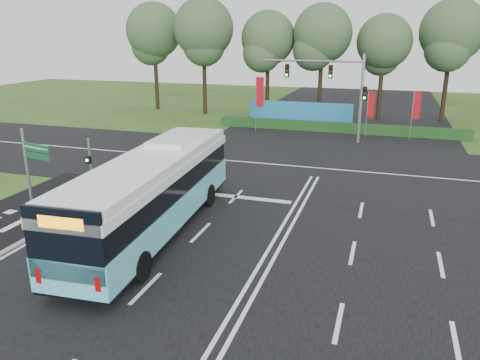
% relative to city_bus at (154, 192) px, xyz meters
% --- Properties ---
extents(ground, '(120.00, 120.00, 0.00)m').
position_rel_city_bus_xyz_m(ground, '(5.25, 0.46, -1.90)').
color(ground, '#31541C').
rests_on(ground, ground).
extents(road_main, '(20.00, 120.00, 0.04)m').
position_rel_city_bus_xyz_m(road_main, '(5.25, 0.46, -1.88)').
color(road_main, black).
rests_on(road_main, ground).
extents(road_cross, '(120.00, 14.00, 0.05)m').
position_rel_city_bus_xyz_m(road_cross, '(5.25, 12.46, -1.88)').
color(road_cross, black).
rests_on(road_cross, ground).
extents(kerb_strip, '(0.25, 18.00, 0.12)m').
position_rel_city_bus_xyz_m(kerb_strip, '(-4.85, -2.54, -1.84)').
color(kerb_strip, gray).
rests_on(kerb_strip, ground).
extents(city_bus, '(3.58, 13.33, 3.78)m').
position_rel_city_bus_xyz_m(city_bus, '(0.00, 0.00, 0.00)').
color(city_bus, '#5CC2D5').
rests_on(city_bus, ground).
extents(pedestrian_signal, '(0.29, 0.42, 3.41)m').
position_rel_city_bus_xyz_m(pedestrian_signal, '(-4.95, 2.48, -0.04)').
color(pedestrian_signal, gray).
rests_on(pedestrian_signal, ground).
extents(street_sign, '(1.71, 0.46, 4.47)m').
position_rel_city_bus_xyz_m(street_sign, '(-5.67, -0.77, 0.88)').
color(street_sign, gray).
rests_on(street_sign, ground).
extents(banner_flag_left, '(0.68, 0.33, 4.93)m').
position_rel_city_bus_xyz_m(banner_flag_left, '(-1.75, 23.30, 1.29)').
color(banner_flag_left, gray).
rests_on(banner_flag_left, ground).
extents(banner_flag_mid, '(0.59, 0.06, 3.96)m').
position_rel_city_bus_xyz_m(banner_flag_mid, '(7.91, 23.29, 0.70)').
color(banner_flag_mid, gray).
rests_on(banner_flag_mid, ground).
extents(banner_flag_right, '(0.61, 0.09, 4.14)m').
position_rel_city_bus_xyz_m(banner_flag_right, '(11.47, 23.22, 0.81)').
color(banner_flag_right, gray).
rests_on(banner_flag_right, ground).
extents(traffic_light_gantry, '(8.41, 0.28, 7.00)m').
position_rel_city_bus_xyz_m(traffic_light_gantry, '(5.46, 20.96, 2.76)').
color(traffic_light_gantry, gray).
rests_on(traffic_light_gantry, ground).
extents(hedge, '(22.00, 1.20, 0.80)m').
position_rel_city_bus_xyz_m(hedge, '(5.25, 24.96, -1.50)').
color(hedge, '#133614').
rests_on(hedge, ground).
extents(blue_hoarding, '(10.00, 0.30, 2.20)m').
position_rel_city_bus_xyz_m(blue_hoarding, '(1.25, 27.46, -0.80)').
color(blue_hoarding, teal).
rests_on(blue_hoarding, ground).
extents(eucalyptus_row, '(54.50, 8.83, 12.41)m').
position_rel_city_bus_xyz_m(eucalyptus_row, '(8.02, 32.20, 6.67)').
color(eucalyptus_row, black).
rests_on(eucalyptus_row, ground).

